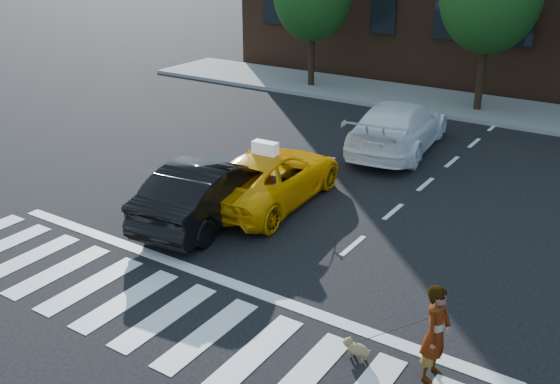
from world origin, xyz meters
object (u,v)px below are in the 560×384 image
object	(u,v)px
white_suv	(398,126)
dog	(356,348)
black_sedan	(209,190)
woman	(436,333)
taxi	(270,176)

from	to	relation	value
white_suv	dog	bearing A→B (deg)	102.92
white_suv	dog	distance (m)	10.96
black_sedan	woman	world-z (taller)	woman
white_suv	woman	size ratio (longest dim) A/B	3.33
taxi	woman	bearing A→B (deg)	140.69
white_suv	dog	xyz separation A→B (m)	(3.74, -10.28, -0.61)
black_sedan	dog	bearing A→B (deg)	144.79
taxi	black_sedan	xyz separation A→B (m)	(-0.60, -1.71, 0.08)
woman	taxi	bearing A→B (deg)	58.22
black_sedan	white_suv	world-z (taller)	white_suv
taxi	white_suv	world-z (taller)	white_suv
taxi	dog	distance (m)	6.72
woman	dog	world-z (taller)	woman
dog	white_suv	bearing A→B (deg)	115.71
woman	dog	distance (m)	1.40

